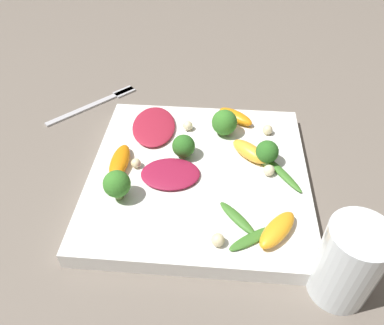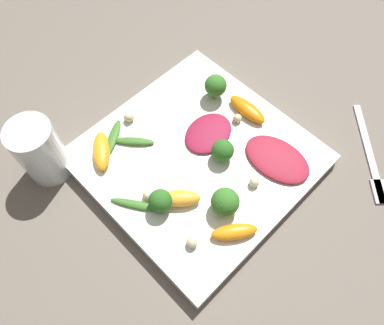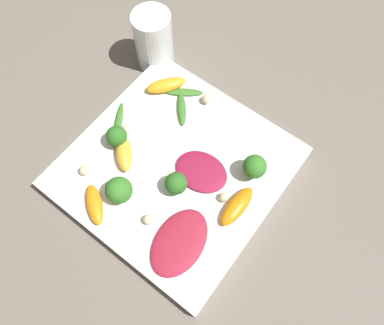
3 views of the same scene
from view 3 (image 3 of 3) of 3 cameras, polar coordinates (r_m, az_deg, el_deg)
ground_plane at (r=0.60m, az=-2.42°, el=-1.43°), size 2.40×2.40×0.00m
plate at (r=0.59m, az=-2.47°, el=-0.95°), size 0.31×0.31×0.03m
drinking_glass at (r=0.68m, az=-5.87°, el=18.06°), size 0.07×0.07×0.11m
radicchio_leaf_0 at (r=0.53m, az=-1.91°, el=-12.05°), size 0.08×0.11×0.01m
radicchio_leaf_1 at (r=0.57m, az=1.44°, el=-1.37°), size 0.09×0.07×0.01m
orange_segment_0 at (r=0.55m, az=7.16°, el=-6.26°), size 0.03×0.07×0.02m
orange_segment_1 at (r=0.64m, az=-3.98°, el=11.68°), size 0.06×0.07×0.02m
orange_segment_2 at (r=0.58m, az=-10.28°, el=1.40°), size 0.06×0.06×0.02m
orange_segment_3 at (r=0.56m, az=-14.61°, el=-6.21°), size 0.06×0.06×0.02m
broccoli_floret_0 at (r=0.59m, az=-11.42°, el=3.90°), size 0.03×0.03×0.04m
broccoli_floret_1 at (r=0.56m, az=9.52°, el=-0.64°), size 0.04×0.04×0.04m
broccoli_floret_2 at (r=0.55m, az=-11.07°, el=-4.17°), size 0.04×0.04×0.04m
broccoli_floret_3 at (r=0.55m, az=-2.45°, el=-3.20°), size 0.03×0.03×0.04m
arugula_sprig_0 at (r=0.62m, az=-11.14°, el=5.80°), size 0.06×0.08×0.01m
arugula_sprig_1 at (r=0.64m, az=-1.28°, el=10.67°), size 0.06×0.05×0.01m
arugula_sprig_2 at (r=0.62m, az=-1.58°, el=8.15°), size 0.05×0.06×0.01m
macadamia_nut_0 at (r=0.63m, az=2.24°, el=9.63°), size 0.02×0.02×0.02m
macadamia_nut_1 at (r=0.61m, az=-9.79°, el=5.18°), size 0.02×0.02×0.02m
macadamia_nut_2 at (r=0.59m, az=-16.10°, el=-1.13°), size 0.02×0.02×0.02m
macadamia_nut_3 at (r=0.55m, az=4.81°, el=-5.38°), size 0.01×0.01×0.01m
macadamia_nut_4 at (r=0.54m, az=-6.65°, el=-8.62°), size 0.02×0.02×0.02m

